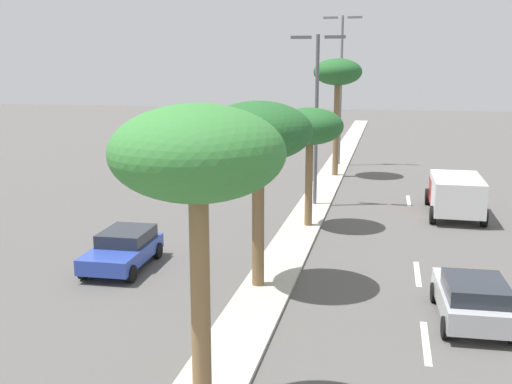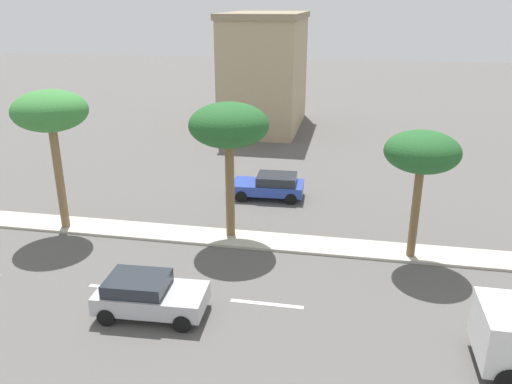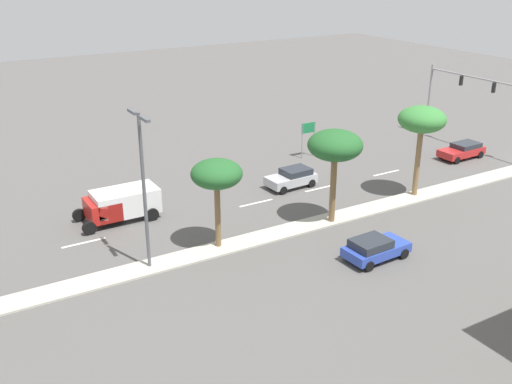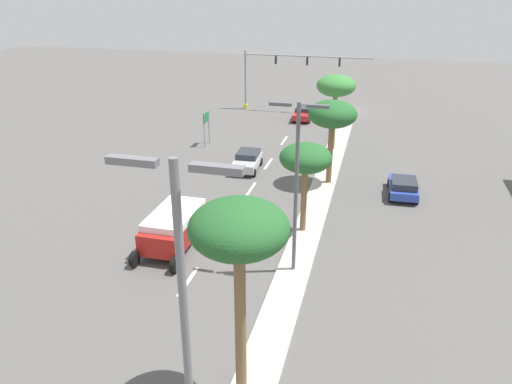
% 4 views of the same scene
% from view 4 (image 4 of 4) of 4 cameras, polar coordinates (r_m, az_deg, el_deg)
% --- Properties ---
extents(ground_plane, '(160.00, 160.00, 0.00)m').
position_cam_4_polar(ground_plane, '(28.49, 4.93, -7.56)').
color(ground_plane, '#565451').
extents(lane_stripe_leading, '(0.20, 2.80, 0.01)m').
position_cam_4_polar(lane_stripe_leading, '(58.05, 5.19, 8.72)').
color(lane_stripe_leading, silver).
rests_on(lane_stripe_leading, ground).
extents(lane_stripe_right, '(0.20, 2.80, 0.01)m').
position_cam_4_polar(lane_stripe_right, '(48.87, 3.27, 5.97)').
color(lane_stripe_right, silver).
rests_on(lane_stripe_right, ground).
extents(lane_stripe_front, '(0.20, 2.80, 0.01)m').
position_cam_4_polar(lane_stripe_front, '(42.49, 1.42, 3.28)').
color(lane_stripe_front, silver).
rests_on(lane_stripe_front, ground).
extents(lane_stripe_mid, '(0.20, 2.80, 0.01)m').
position_cam_4_polar(lane_stripe_mid, '(37.24, -0.61, 0.30)').
color(lane_stripe_mid, silver).
rests_on(lane_stripe_mid, ground).
extents(lane_stripe_center, '(0.20, 2.80, 0.01)m').
position_cam_4_polar(lane_stripe_center, '(26.57, -7.86, -10.20)').
color(lane_stripe_center, silver).
rests_on(lane_stripe_center, ground).
extents(traffic_signal_gantry, '(15.09, 0.53, 6.94)m').
position_cam_4_polar(traffic_signal_gantry, '(59.82, 2.39, 13.67)').
color(traffic_signal_gantry, gray).
rests_on(traffic_signal_gantry, ground).
extents(directional_road_sign, '(0.10, 1.44, 3.17)m').
position_cam_4_polar(directional_road_sign, '(47.06, -5.77, 8.09)').
color(directional_road_sign, gray).
rests_on(directional_road_sign, ground).
extents(palm_tree_mid, '(3.47, 3.47, 6.80)m').
position_cam_4_polar(palm_tree_mid, '(45.15, 9.25, 11.91)').
color(palm_tree_mid, olive).
rests_on(palm_tree_mid, median_curb).
extents(palm_tree_outboard, '(3.63, 3.63, 6.39)m').
position_cam_4_polar(palm_tree_outboard, '(37.09, 8.84, 8.77)').
color(palm_tree_outboard, brown).
rests_on(palm_tree_outboard, median_curb).
extents(palm_tree_trailing, '(3.14, 3.14, 5.64)m').
position_cam_4_polar(palm_tree_trailing, '(29.40, 5.75, 3.80)').
color(palm_tree_trailing, brown).
rests_on(palm_tree_trailing, median_curb).
extents(palm_tree_left, '(3.31, 3.31, 8.07)m').
position_cam_4_polar(palm_tree_left, '(15.94, -1.98, -4.81)').
color(palm_tree_left, brown).
rests_on(palm_tree_left, median_curb).
extents(street_lamp_trailing, '(2.90, 0.24, 9.18)m').
position_cam_4_polar(street_lamp_trailing, '(24.79, 4.72, 1.84)').
color(street_lamp_trailing, '#515459').
rests_on(street_lamp_trailing, median_curb).
extents(street_lamp_center, '(2.90, 0.24, 11.27)m').
position_cam_4_polar(street_lamp_center, '(12.24, -8.03, -17.61)').
color(street_lamp_center, slate).
rests_on(street_lamp_center, median_curb).
extents(sedan_red_center, '(2.06, 4.42, 1.35)m').
position_cam_4_polar(sedan_red_center, '(56.64, 5.48, 9.11)').
color(sedan_red_center, red).
rests_on(sedan_red_center, ground).
extents(sedan_silver_leading, '(2.19, 4.01, 1.47)m').
position_cam_4_polar(sedan_silver_leading, '(40.99, -1.02, 3.67)').
color(sedan_silver_leading, '#B2B2B7').
rests_on(sedan_silver_leading, ground).
extents(sedan_blue_front, '(2.19, 4.11, 1.39)m').
position_cam_4_polar(sedan_blue_front, '(37.46, 16.67, 0.64)').
color(sedan_blue_front, '#2D47AD').
rests_on(sedan_blue_front, ground).
extents(box_truck, '(2.67, 5.59, 2.14)m').
position_cam_4_polar(box_truck, '(29.26, -9.70, -4.22)').
color(box_truck, '#B21E19').
rests_on(box_truck, ground).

